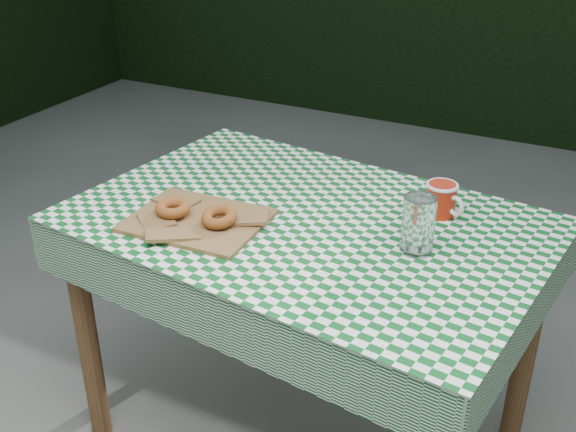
# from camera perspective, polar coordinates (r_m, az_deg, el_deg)

# --- Properties ---
(ground) EXTENTS (60.00, 60.00, 0.00)m
(ground) POSITION_cam_1_polar(r_m,az_deg,el_deg) (2.28, -1.91, -16.58)
(ground) COLOR #4E4E49
(ground) RESTS_ON ground
(table) EXTENTS (1.27, 0.93, 0.75)m
(table) POSITION_cam_1_polar(r_m,az_deg,el_deg) (1.99, 1.36, -9.98)
(table) COLOR brown
(table) RESTS_ON ground
(tablecloth) EXTENTS (1.29, 0.96, 0.01)m
(tablecloth) POSITION_cam_1_polar(r_m,az_deg,el_deg) (1.78, 1.50, -0.28)
(tablecloth) COLOR #0C4F1D
(tablecloth) RESTS_ON table
(paper_bag) EXTENTS (0.34, 0.28, 0.02)m
(paper_bag) POSITION_cam_1_polar(r_m,az_deg,el_deg) (1.77, -7.47, -0.27)
(paper_bag) COLOR olive
(paper_bag) RESTS_ON tablecloth
(bagel_front) EXTENTS (0.12, 0.12, 0.03)m
(bagel_front) POSITION_cam_1_polar(r_m,az_deg,el_deg) (1.79, -9.45, 0.64)
(bagel_front) COLOR #99551F
(bagel_front) RESTS_ON paper_bag
(bagel_back) EXTENTS (0.10, 0.10, 0.03)m
(bagel_back) POSITION_cam_1_polar(r_m,az_deg,el_deg) (1.73, -5.70, -0.08)
(bagel_back) COLOR #964B1F
(bagel_back) RESTS_ON paper_bag
(coffee_mug) EXTENTS (0.21, 0.21, 0.09)m
(coffee_mug) POSITION_cam_1_polar(r_m,az_deg,el_deg) (1.83, 12.46, 1.35)
(coffee_mug) COLOR #A51F0A
(coffee_mug) RESTS_ON tablecloth
(drinking_glass) EXTENTS (0.08, 0.08, 0.14)m
(drinking_glass) POSITION_cam_1_polar(r_m,az_deg,el_deg) (1.63, 10.66, -0.70)
(drinking_glass) COLOR white
(drinking_glass) RESTS_ON tablecloth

